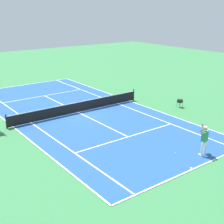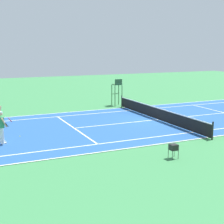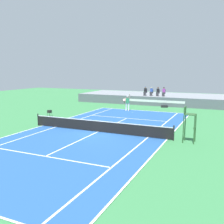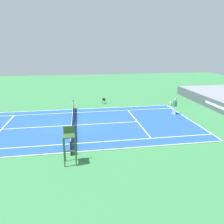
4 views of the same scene
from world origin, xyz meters
The scene contains 6 objects.
ground_plane centered at (0.00, 0.00, 0.00)m, with size 80.00×80.00×0.00m, color #387F47.
court centered at (0.00, 0.00, 0.01)m, with size 11.08×23.88×0.03m.
net centered at (0.00, 0.00, 0.52)m, with size 11.98×0.10×1.07m.
tennis_player centered at (-1.77, 11.13, 0.99)m, with size 0.75×0.70×2.08m.
tennis_ball centered at (-0.68, 10.01, 0.03)m, with size 0.07×0.07×0.07m, color #D1E533.
ball_hopper centered at (-7.80, 3.97, 0.57)m, with size 0.36×0.36×0.70m.
Camera 1 is at (12.54, 21.37, 8.30)m, focal length 50.74 mm.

